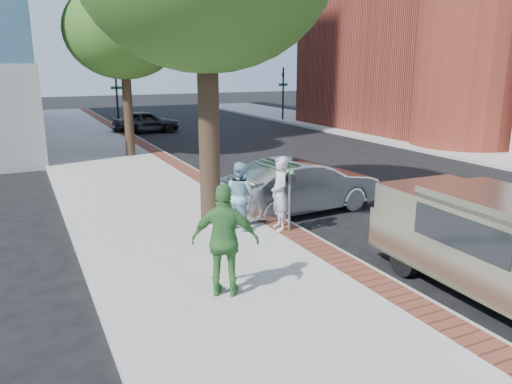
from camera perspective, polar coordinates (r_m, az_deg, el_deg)
ground at (r=11.51m, az=1.04°, el=-5.77°), size 120.00×120.00×0.00m
sidewalk at (r=18.38m, az=-14.54°, el=1.68°), size 5.00×60.00×0.15m
brick_strip at (r=18.90m, az=-8.02°, el=2.58°), size 0.60×60.00×0.01m
curb at (r=19.02m, az=-7.01°, el=2.45°), size 0.10×60.00×0.15m
sidewalk_far at (r=26.50m, az=21.79°, el=4.88°), size 5.00×60.00×0.15m
church at (r=34.62m, az=24.14°, el=18.62°), size 19.00×16.00×20.40m
signal_near at (r=32.22m, az=-15.63°, el=10.78°), size 0.70×0.15×3.80m
signal_far at (r=36.15m, az=3.11°, el=11.60°), size 0.70×0.15×3.80m
tree_far at (r=22.13m, az=-14.95°, el=17.35°), size 4.80×4.80×7.14m
parking_meter at (r=11.55m, az=3.87°, el=0.52°), size 0.12×0.32×1.47m
person_gray at (r=11.70m, az=2.74°, el=-0.19°), size 0.51×0.70×1.75m
person_officer at (r=11.82m, az=-1.81°, el=-0.38°), size 0.87×0.96×1.61m
person_green at (r=8.35m, az=-3.54°, el=-5.58°), size 1.22×0.97×1.93m
sedan_silver at (r=13.73m, az=5.32°, el=0.70°), size 4.58×1.92×1.47m
bg_car at (r=30.81m, az=-12.51°, el=7.86°), size 3.94×1.67×1.33m
van at (r=9.51m, az=26.20°, el=-5.24°), size 2.04×5.05×1.84m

